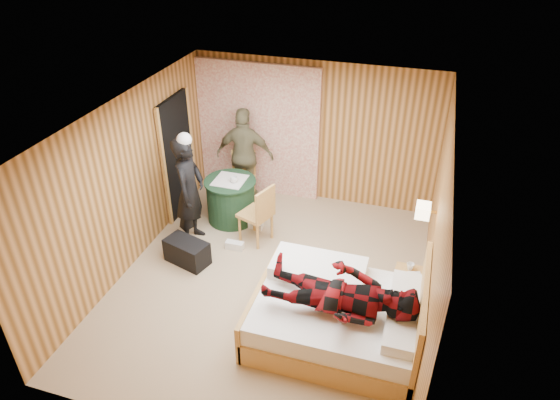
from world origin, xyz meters
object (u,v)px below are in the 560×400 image
(wall_lamp, at_px, (423,210))
(round_table, at_px, (231,200))
(chair_near, at_px, (260,211))
(man_on_bed, at_px, (341,287))
(man_at_table, at_px, (245,156))
(bed, at_px, (339,315))
(nightstand, at_px, (407,289))
(duffel_bag, at_px, (187,252))
(chair_far, at_px, (244,173))
(woman_standing, at_px, (190,192))

(wall_lamp, xyz_separation_m, round_table, (-3.05, 0.90, -0.92))
(chair_near, height_order, man_on_bed, man_on_bed)
(man_on_bed, bearing_deg, man_at_table, 127.29)
(wall_lamp, bearing_deg, bed, -125.04)
(nightstand, relative_size, chair_near, 0.52)
(wall_lamp, xyz_separation_m, duffel_bag, (-3.25, -0.38, -1.11))
(bed, relative_size, nightstand, 3.91)
(round_table, distance_m, duffel_bag, 1.31)
(wall_lamp, distance_m, man_on_bed, 1.60)
(chair_far, bearing_deg, woman_standing, -119.87)
(nightstand, distance_m, woman_standing, 3.46)
(nightstand, height_order, man_at_table, man_at_table)
(duffel_bag, distance_m, man_at_table, 2.12)
(round_table, bearing_deg, wall_lamp, -16.46)
(bed, distance_m, woman_standing, 2.97)
(nightstand, bearing_deg, bed, -133.74)
(bed, xyz_separation_m, chair_near, (-1.57, 1.57, 0.26))
(bed, xyz_separation_m, round_table, (-2.25, 2.04, 0.07))
(duffel_bag, relative_size, man_at_table, 0.38)
(wall_lamp, distance_m, nightstand, 1.10)
(bed, height_order, chair_near, bed)
(nightstand, height_order, woman_standing, woman_standing)
(bed, height_order, man_at_table, man_at_table)
(bed, relative_size, chair_far, 2.18)
(chair_far, bearing_deg, man_at_table, 43.75)
(duffel_bag, xyz_separation_m, man_at_table, (0.20, 2.00, 0.68))
(bed, xyz_separation_m, man_at_table, (-2.25, 2.76, 0.55))
(wall_lamp, bearing_deg, chair_near, 169.64)
(round_table, bearing_deg, duffel_bag, -98.89)
(round_table, bearing_deg, man_on_bed, -44.94)
(bed, distance_m, duffel_bag, 2.57)
(bed, relative_size, man_at_table, 1.17)
(chair_near, bearing_deg, bed, 64.50)
(bed, distance_m, round_table, 3.04)
(bed, height_order, nightstand, bed)
(nightstand, xyz_separation_m, chair_far, (-3.03, 1.93, 0.28))
(man_on_bed, bearing_deg, round_table, 135.06)
(round_table, xyz_separation_m, woman_standing, (-0.35, -0.72, 0.51))
(round_table, relative_size, man_on_bed, 0.48)
(nightstand, distance_m, chair_near, 2.48)
(nightstand, bearing_deg, duffel_bag, -179.43)
(woman_standing, relative_size, man_at_table, 1.03)
(man_at_table, bearing_deg, bed, 122.85)
(duffel_bag, xyz_separation_m, man_on_bed, (2.47, -0.99, 0.79))
(round_table, bearing_deg, man_at_table, 90.00)
(wall_lamp, height_order, woman_standing, woman_standing)
(wall_lamp, height_order, nightstand, wall_lamp)
(duffel_bag, relative_size, man_on_bed, 0.37)
(bed, distance_m, man_at_table, 3.60)
(wall_lamp, height_order, chair_far, wall_lamp)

